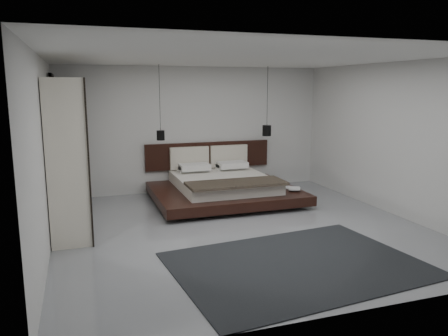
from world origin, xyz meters
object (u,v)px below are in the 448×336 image
object	(u,v)px
lattice_screen	(56,142)
rug	(297,265)
pendant_right	(267,130)
wardrobe	(69,154)
pendant_left	(161,135)
bed	(223,186)

from	to	relation	value
lattice_screen	rug	size ratio (longest dim) A/B	0.80
pendant_right	lattice_screen	bearing A→B (deg)	179.06
pendant_right	rug	size ratio (longest dim) A/B	0.47
wardrobe	pendant_left	bearing A→B (deg)	34.98
lattice_screen	wardrobe	bearing A→B (deg)	-79.28
rug	wardrobe	bearing A→B (deg)	135.35
rug	pendant_left	bearing A→B (deg)	104.57
pendant_left	rug	xyz separation A→B (m)	(1.06, -4.08, -1.36)
lattice_screen	pendant_right	world-z (taller)	pendant_right
pendant_right	rug	xyz separation A→B (m)	(-1.34, -4.08, -1.38)
pendant_right	rug	world-z (taller)	pendant_right
bed	pendant_left	world-z (taller)	pendant_left
lattice_screen	bed	size ratio (longest dim) A/B	0.89
bed	pendant_left	size ratio (longest dim) A/B	1.90
pendant_right	wardrobe	bearing A→B (deg)	-163.34
lattice_screen	pendant_left	size ratio (longest dim) A/B	1.69
pendant_left	wardrobe	distance (m)	2.20
lattice_screen	pendant_left	bearing A→B (deg)	-2.05
lattice_screen	pendant_right	bearing A→B (deg)	-0.94
bed	rug	world-z (taller)	bed
bed	pendant_left	distance (m)	1.68
wardrobe	lattice_screen	bearing A→B (deg)	100.72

